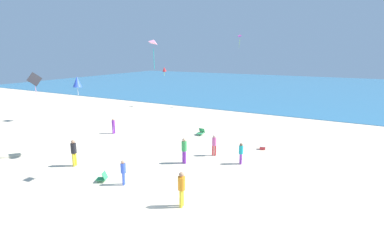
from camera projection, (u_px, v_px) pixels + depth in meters
The scene contains 18 objects.
ground_plane at pixel (208, 146), 22.77m from camera, with size 120.00×120.00×0.00m, color beige.
ocean_water at pixel (298, 87), 60.44m from camera, with size 120.00×60.00×0.05m, color teal.
dune_mound at pixel (5, 145), 23.09m from camera, with size 8.02×5.62×1.34m, color beige.
beach_chair_near_camera at pixel (201, 132), 25.79m from camera, with size 0.62×0.71×0.59m.
beach_chair_far_left at pixel (103, 177), 16.50m from camera, with size 0.74×0.69×0.57m.
cooler_box at pixel (262, 148), 22.00m from camera, with size 0.50×0.44×0.27m.
person_0 at pixel (241, 152), 19.01m from camera, with size 0.39×0.39×1.42m.
person_1 at pixel (74, 151), 18.63m from camera, with size 0.41×0.41×1.75m.
person_2 at pixel (182, 187), 13.68m from camera, with size 0.41×0.41×1.75m.
person_3 at pixel (214, 144), 20.54m from camera, with size 0.41×0.41×1.52m.
person_4 at pixel (123, 171), 16.01m from camera, with size 0.38×0.38×1.42m.
person_5 at pixel (113, 125), 26.12m from camera, with size 0.34×0.34×1.40m.
person_6 at pixel (184, 149), 19.10m from camera, with size 0.46×0.46×1.72m.
kite_magenta at pixel (240, 36), 37.34m from camera, with size 0.64×0.68×1.70m.
kite_black at pixel (35, 80), 16.99m from camera, with size 0.33×0.86×1.36m.
kite_pink at pixel (154, 42), 15.62m from camera, with size 0.71×0.68×1.64m.
kite_blue at pixel (77, 82), 19.51m from camera, with size 0.88×0.89×1.28m.
kite_red at pixel (164, 69), 38.27m from camera, with size 0.58×0.68×1.22m.
Camera 1 is at (9.27, -9.69, 7.24)m, focal length 27.12 mm.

